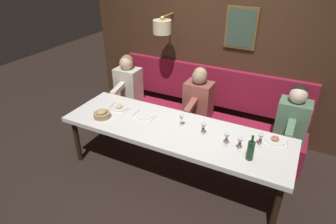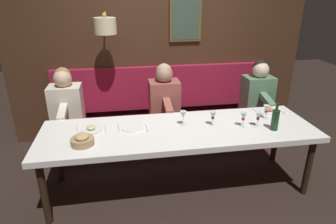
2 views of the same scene
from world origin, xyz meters
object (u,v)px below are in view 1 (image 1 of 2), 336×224
at_px(diner_nearest, 294,115).
at_px(wine_glass_2, 227,137).
at_px(diner_middle, 128,80).
at_px(wine_glass_0, 240,142).
at_px(bread_bowl, 102,114).
at_px(diner_near, 199,95).
at_px(wine_glass_3, 203,127).
at_px(wine_glass_4, 181,118).
at_px(wine_glass_1, 261,138).
at_px(wine_bottle, 251,150).
at_px(dining_table, 174,132).

xyz_separation_m(diner_nearest, wine_glass_2, (-0.94, 0.62, 0.04)).
bearing_deg(diner_middle, wine_glass_0, -114.39).
xyz_separation_m(wine_glass_2, bread_bowl, (-0.13, 1.66, -0.07)).
distance_m(diner_near, bread_bowl, 1.44).
xyz_separation_m(wine_glass_2, wine_glass_3, (0.08, 0.31, -0.00)).
relative_size(diner_nearest, wine_glass_3, 4.82).
bearing_deg(diner_middle, wine_glass_4, -120.69).
bearing_deg(diner_nearest, wine_glass_3, 132.70).
relative_size(diner_near, wine_glass_1, 4.82).
distance_m(diner_near, wine_bottle, 1.47).
bearing_deg(wine_bottle, wine_glass_2, 66.91).
height_order(wine_glass_3, wine_bottle, wine_bottle).
bearing_deg(diner_nearest, dining_table, 124.04).
relative_size(diner_nearest, bread_bowl, 3.60).
height_order(wine_glass_1, wine_bottle, wine_bottle).
bearing_deg(diner_middle, wine_glass_2, -115.53).
bearing_deg(wine_bottle, diner_near, 43.31).
relative_size(diner_near, bread_bowl, 3.60).
distance_m(wine_glass_4, bread_bowl, 1.08).
bearing_deg(wine_glass_0, wine_glass_2, 81.45).
xyz_separation_m(diner_middle, wine_glass_2, (-0.94, -1.97, 0.04)).
bearing_deg(wine_glass_3, wine_glass_4, 79.24).
height_order(wine_glass_1, wine_glass_4, same).
height_order(diner_nearest, wine_glass_1, diner_nearest).
distance_m(dining_table, wine_glass_3, 0.41).
bearing_deg(wine_glass_1, wine_glass_4, 90.96).
height_order(diner_middle, wine_bottle, diner_middle).
bearing_deg(diner_middle, diner_nearest, -90.00).
bearing_deg(diner_middle, wine_glass_3, -117.34).
bearing_deg(diner_nearest, wine_glass_2, 146.70).
xyz_separation_m(dining_table, diner_near, (0.88, 0.02, 0.13)).
xyz_separation_m(diner_middle, wine_glass_4, (-0.80, -1.35, 0.04)).
xyz_separation_m(diner_nearest, wine_bottle, (-1.07, 0.32, 0.04)).
relative_size(wine_glass_1, wine_glass_3, 1.00).
xyz_separation_m(diner_near, wine_glass_3, (-0.86, -0.40, 0.04)).
bearing_deg(wine_glass_2, wine_bottle, -113.09).
bearing_deg(wine_glass_3, bread_bowl, 99.02).
bearing_deg(bread_bowl, dining_table, -78.91).
distance_m(diner_near, wine_glass_1, 1.31).
bearing_deg(wine_glass_0, wine_glass_3, 77.15).
bearing_deg(wine_bottle, wine_glass_0, 53.52).
xyz_separation_m(diner_near, wine_glass_1, (-0.78, -1.06, 0.04)).
xyz_separation_m(diner_nearest, wine_glass_0, (-0.97, 0.46, 0.04)).
relative_size(diner_nearest, wine_glass_2, 4.82).
bearing_deg(wine_glass_0, diner_near, 41.96).
bearing_deg(wine_glass_4, diner_middle, 59.31).
height_order(wine_glass_3, wine_glass_4, same).
height_order(dining_table, diner_near, diner_near).
distance_m(dining_table, bread_bowl, 1.00).
xyz_separation_m(wine_glass_2, wine_bottle, (-0.13, -0.30, 0.00)).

